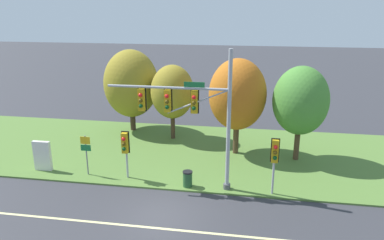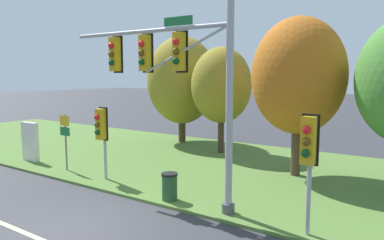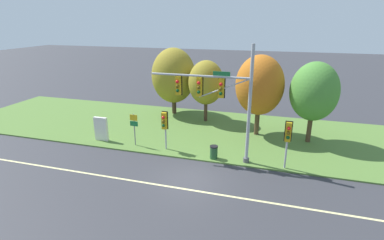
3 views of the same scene
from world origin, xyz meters
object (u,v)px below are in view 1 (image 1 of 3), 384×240
Objects in this scene: route_sign_post at (86,150)px; tree_mid_verge at (301,101)px; tree_left_of_mast at (172,92)px; pedestrian_signal_further_along at (125,145)px; info_kiosk at (42,156)px; pedestrian_signal_near_kerb at (275,155)px; tree_nearest_road at (131,84)px; tree_behind_signpost at (237,95)px; traffic_signal_mast at (192,110)px; trash_bin at (188,179)px.

route_sign_post is 13.70m from tree_mid_verge.
tree_left_of_mast is 0.91× the size of tree_mid_verge.
tree_mid_verge is at bearing 24.55° from pedestrian_signal_further_along.
route_sign_post is at bearing -3.07° from info_kiosk.
route_sign_post is at bearing 175.88° from pedestrian_signal_near_kerb.
pedestrian_signal_near_kerb is 0.49× the size of tree_nearest_road.
pedestrian_signal_near_kerb is at bearing -108.20° from tree_mid_verge.
pedestrian_signal_further_along is 1.55× the size of info_kiosk.
pedestrian_signal_near_kerb is at bearing -3.89° from info_kiosk.
pedestrian_signal_near_kerb is 0.52× the size of tree_mid_verge.
tree_behind_signpost is (4.93, -2.19, 0.51)m from tree_left_of_mast.
tree_mid_verge is at bearing -6.65° from tree_behind_signpost.
traffic_signal_mast is 5.88m from tree_behind_signpost.
info_kiosk is at bearing -133.92° from tree_left_of_mast.
tree_left_of_mast reaches higher than trash_bin.
pedestrian_signal_near_kerb is 1.30× the size of route_sign_post.
pedestrian_signal_further_along is 0.45× the size of tree_behind_signpost.
traffic_signal_mast reaches higher than tree_mid_verge.
tree_left_of_mast is (1.23, 7.32, 1.54)m from pedestrian_signal_further_along.
tree_behind_signpost reaches higher than info_kiosk.
traffic_signal_mast reaches higher than tree_nearest_road.
tree_left_of_mast is (3.67, -1.45, -0.21)m from tree_nearest_road.
traffic_signal_mast is 1.25× the size of tree_mid_verge.
tree_behind_signpost is 7.08× the size of trash_bin.
info_kiosk is (-11.67, -4.81, -3.22)m from tree_behind_signpost.
tree_left_of_mast is (-7.23, 7.96, 1.29)m from pedestrian_signal_near_kerb.
traffic_signal_mast is 4.97m from pedestrian_signal_near_kerb.
pedestrian_signal_near_kerb reaches higher than pedestrian_signal_further_along.
trash_bin is at bearing -5.96° from pedestrian_signal_further_along.
tree_behind_signpost is at bearing 22.41° from info_kiosk.
tree_nearest_road reaches higher than tree_mid_verge.
tree_behind_signpost is at bearing 29.85° from route_sign_post.
traffic_signal_mast is at bearing 175.94° from pedestrian_signal_near_kerb.
pedestrian_signal_further_along reaches higher than route_sign_post.
tree_mid_verge reaches higher than info_kiosk.
pedestrian_signal_near_kerb is 14.08m from info_kiosk.
tree_mid_verge is 3.29× the size of info_kiosk.
pedestrian_signal_near_kerb is 10.83m from tree_left_of_mast.
pedestrian_signal_near_kerb is at bearing -4.31° from pedestrian_signal_further_along.
info_kiosk is at bearing 176.93° from route_sign_post.
route_sign_post is 0.38× the size of tree_behind_signpost.
tree_left_of_mast is at bearing 80.46° from pedestrian_signal_further_along.
pedestrian_signal_near_kerb is at bearing -4.12° from route_sign_post.
traffic_signal_mast is 11.14m from tree_nearest_road.
trash_bin is (3.74, -0.39, -1.64)m from pedestrian_signal_further_along.
tree_left_of_mast reaches higher than info_kiosk.
route_sign_post is (-2.51, 0.15, -0.49)m from pedestrian_signal_further_along.
pedestrian_signal_further_along is (-8.46, 0.64, -0.25)m from pedestrian_signal_near_kerb.
tree_left_of_mast is at bearing 109.75° from traffic_signal_mast.
info_kiosk is (-5.52, 0.31, -1.16)m from pedestrian_signal_further_along.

